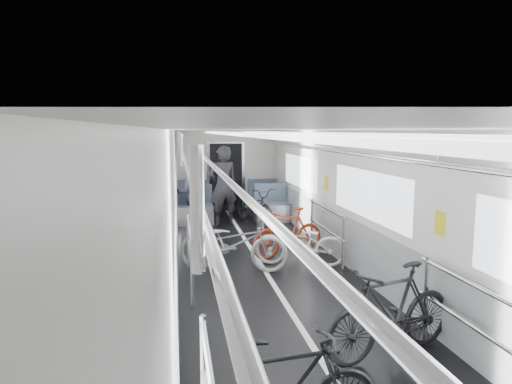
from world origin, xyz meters
TOP-DOWN VIEW (x-y plane):
  - car_shell at (0.00, 1.78)m, footprint 3.02×14.01m
  - bike_left_far at (-0.53, 0.91)m, footprint 1.98×1.16m
  - bike_right_near at (0.75, -2.34)m, footprint 1.75×0.93m
  - bike_right_mid at (0.67, 1.01)m, footprint 1.70×1.05m
  - bike_right_far at (0.60, 1.61)m, footprint 1.61×0.94m
  - bike_aisle at (0.48, 4.65)m, footprint 1.20×1.96m
  - person_standing at (-0.31, 4.75)m, footprint 0.83×0.65m
  - person_seated at (-1.10, 5.03)m, footprint 0.82×0.66m

SIDE VIEW (x-z plane):
  - bike_right_mid at x=0.67m, z-range 0.00..0.85m
  - bike_right_far at x=0.60m, z-range 0.00..0.94m
  - bike_aisle at x=0.48m, z-range 0.00..0.97m
  - bike_left_far at x=-0.53m, z-range 0.00..0.98m
  - bike_right_near at x=0.75m, z-range 0.00..1.01m
  - person_seated at x=-1.10m, z-range 0.00..1.60m
  - person_standing at x=-0.31m, z-range 0.00..2.01m
  - car_shell at x=0.00m, z-range -0.08..2.33m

